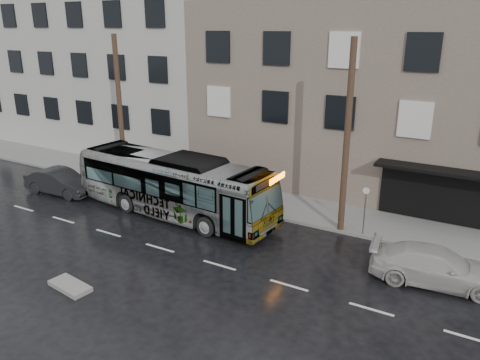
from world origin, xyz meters
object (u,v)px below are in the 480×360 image
(utility_pole_front, at_px, (347,139))
(sign_post, at_px, (365,210))
(bus, at_px, (173,185))
(white_sedan, at_px, (436,266))
(utility_pole_rear, at_px, (120,112))
(dark_sedan, at_px, (60,182))

(utility_pole_front, height_order, sign_post, utility_pole_front)
(bus, distance_m, white_sedan, 13.16)
(utility_pole_rear, bearing_deg, dark_sedan, -125.59)
(utility_pole_front, relative_size, white_sedan, 1.81)
(utility_pole_rear, bearing_deg, sign_post, 0.00)
(sign_post, bearing_deg, dark_sedan, -169.84)
(utility_pole_rear, relative_size, bus, 0.76)
(utility_pole_front, height_order, white_sedan, utility_pole_front)
(bus, distance_m, dark_sedan, 7.92)
(utility_pole_front, xyz_separation_m, utility_pole_rear, (-14.00, 0.00, 0.00))
(sign_post, distance_m, dark_sedan, 17.61)
(sign_post, height_order, dark_sedan, sign_post)
(utility_pole_rear, distance_m, white_sedan, 19.34)
(white_sedan, relative_size, dark_sedan, 1.10)
(utility_pole_front, bearing_deg, white_sedan, -30.26)
(white_sedan, bearing_deg, utility_pole_rear, 74.04)
(white_sedan, bearing_deg, bus, 80.29)
(bus, height_order, white_sedan, bus)
(utility_pole_rear, xyz_separation_m, white_sedan, (18.73, -2.76, -3.93))
(sign_post, relative_size, bus, 0.20)
(utility_pole_rear, xyz_separation_m, dark_sedan, (-2.22, -3.10, -3.90))
(dark_sedan, bearing_deg, bus, -87.50)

